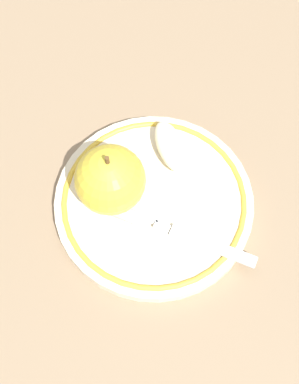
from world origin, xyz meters
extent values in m
plane|color=#836C51|center=(0.00, 0.00, 0.00)|extent=(2.00, 2.00, 0.00)
cylinder|color=beige|center=(0.01, 0.00, 0.01)|extent=(0.21, 0.21, 0.01)
torus|color=gold|center=(0.01, 0.00, 0.01)|extent=(0.20, 0.20, 0.01)
sphere|color=gold|center=(0.02, 0.04, 0.05)|extent=(0.07, 0.07, 0.07)
cylinder|color=brown|center=(0.02, 0.04, 0.09)|extent=(0.00, 0.00, 0.01)
ellipsoid|color=#F9EEC7|center=(0.06, -0.03, 0.03)|extent=(0.07, 0.03, 0.02)
cube|color=silver|center=(-0.06, -0.04, 0.02)|extent=(0.06, 0.08, 0.00)
cube|color=silver|center=(-0.02, 0.00, 0.02)|extent=(0.02, 0.02, 0.00)
cube|color=silver|center=(0.01, 0.02, 0.02)|extent=(0.04, 0.05, 0.00)
cube|color=silver|center=(0.00, 0.03, 0.02)|extent=(0.04, 0.05, 0.00)
cube|color=silver|center=(0.00, 0.03, 0.02)|extent=(0.04, 0.05, 0.00)
cube|color=silver|center=(-0.01, 0.04, 0.02)|extent=(0.04, 0.05, 0.00)
camera|label=1|loc=(-0.22, 0.06, 0.53)|focal=50.00mm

